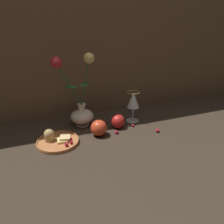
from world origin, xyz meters
TOP-DOWN VIEW (x-y plane):
  - ground_plane at (0.00, 0.00)m, footprint 2.40×2.40m
  - wall_back at (0.00, 0.25)m, footprint 2.40×0.04m
  - vase at (-0.09, 0.08)m, footprint 0.22×0.12m
  - plate_with_pastries at (-0.24, -0.06)m, footprint 0.20×0.20m
  - wine_glass at (0.20, 0.04)m, footprint 0.07×0.07m
  - apple_beside_vase at (-0.03, -0.06)m, footprint 0.08×0.08m
  - apple_near_glass at (0.09, -0.01)m, footprint 0.07×0.07m
  - berry_near_plate at (0.17, -0.03)m, footprint 0.02×0.02m
  - berry_front_center at (0.05, -0.08)m, footprint 0.02×0.02m
  - berry_by_glass_stem at (0.26, -0.14)m, footprint 0.02×0.02m
  - berry_under_candlestick at (0.04, 0.05)m, footprint 0.02×0.02m

SIDE VIEW (x-z plane):
  - ground_plane at x=0.00m, z-range 0.00..0.00m
  - berry_near_plate at x=0.17m, z-range 0.00..0.02m
  - berry_under_candlestick at x=0.04m, z-range 0.00..0.02m
  - berry_front_center at x=0.05m, z-range 0.00..0.02m
  - berry_by_glass_stem at x=0.26m, z-range 0.00..0.02m
  - plate_with_pastries at x=-0.24m, z-range -0.02..0.05m
  - apple_near_glass at x=0.09m, z-range -0.01..0.08m
  - apple_beside_vase at x=-0.03m, z-range -0.01..0.09m
  - vase at x=-0.09m, z-range -0.08..0.31m
  - wine_glass at x=0.20m, z-range 0.03..0.21m
  - wall_back at x=0.00m, z-range 0.00..1.20m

